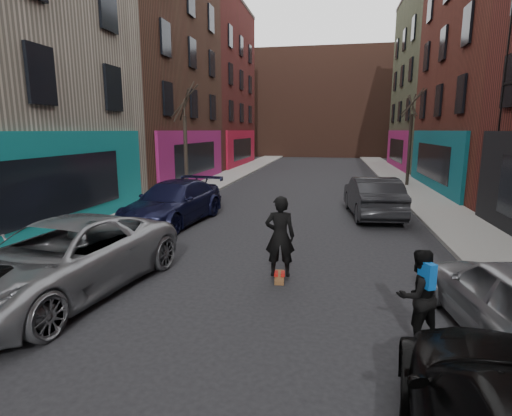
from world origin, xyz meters
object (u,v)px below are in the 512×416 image
at_px(tree_left_far, 185,133).
at_px(parked_right_end, 372,196).
at_px(skateboarder, 280,236).
at_px(tree_right_far, 411,130).
at_px(parked_left_far, 62,259).
at_px(pedestrian, 418,295).
at_px(skateboard, 279,277).
at_px(parked_left_end, 174,203).

bearing_deg(tree_left_far, parked_right_end, -20.29).
bearing_deg(skateboarder, tree_right_far, -114.93).
distance_m(parked_left_far, pedestrian, 7.16).
relative_size(parked_left_far, pedestrian, 3.64).
height_order(tree_left_far, skateboarder, tree_left_far).
xyz_separation_m(tree_left_far, parked_left_far, (2.07, -13.12, -2.57)).
bearing_deg(parked_right_end, skateboard, 64.60).
bearing_deg(skateboarder, parked_left_far, 15.26).
bearing_deg(skateboard, tree_right_far, 65.07).
relative_size(parked_right_end, skateboarder, 2.59).
bearing_deg(tree_left_far, parked_left_far, -81.05).
distance_m(skateboard, pedestrian, 3.63).
relative_size(tree_left_far, pedestrian, 4.06).
bearing_deg(tree_right_far, parked_right_end, -107.57).
distance_m(parked_left_far, skateboarder, 4.84).
bearing_deg(skateboarder, parked_left_end, -53.44).
xyz_separation_m(parked_left_end, skateboarder, (4.78, -5.15, 0.27)).
bearing_deg(skateboarder, tree_left_far, -66.30).
bearing_deg(skateboard, parked_right_end, 63.84).
height_order(tree_right_far, pedestrian, tree_right_far).
height_order(parked_left_far, parked_left_end, parked_left_far).
bearing_deg(pedestrian, tree_right_far, -124.66).
distance_m(parked_left_far, skateboard, 4.89).
bearing_deg(parked_right_end, parked_left_far, 47.22).
bearing_deg(parked_left_end, tree_left_far, 112.91).
height_order(tree_right_far, parked_left_far, tree_right_far).
height_order(tree_left_far, tree_right_far, tree_right_far).
distance_m(tree_left_far, pedestrian, 16.71).
distance_m(parked_left_end, skateboarder, 7.03).
xyz_separation_m(tree_right_far, skateboard, (-5.84, -17.35, -3.48)).
bearing_deg(skateboard, pedestrian, -48.10).
relative_size(skateboard, pedestrian, 0.50).
relative_size(tree_right_far, parked_left_end, 1.23).
xyz_separation_m(parked_right_end, skateboard, (-2.84, -7.87, -0.78)).
height_order(skateboard, pedestrian, pedestrian).
relative_size(tree_right_far, pedestrian, 4.24).
height_order(skateboard, skateboarder, skateboarder).
bearing_deg(parked_right_end, skateboarder, 64.60).
height_order(parked_left_far, pedestrian, parked_left_far).
xyz_separation_m(tree_left_far, skateboarder, (6.56, -11.35, -2.31)).
distance_m(tree_left_far, skateboard, 13.52).
relative_size(tree_right_far, parked_left_far, 1.17).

